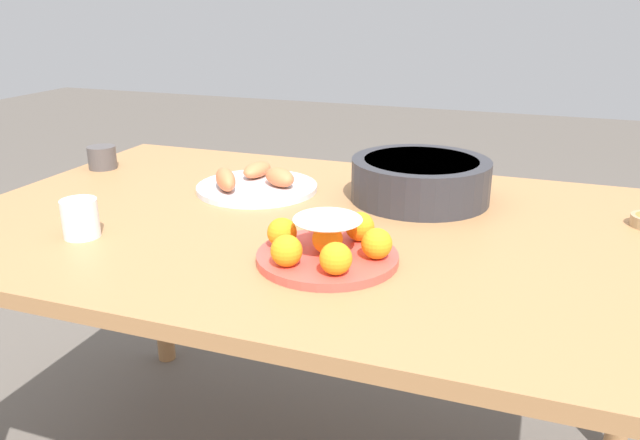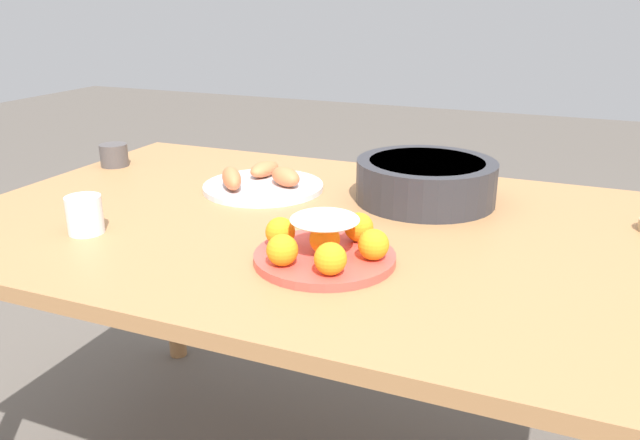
# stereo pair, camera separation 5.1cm
# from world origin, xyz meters

# --- Properties ---
(dining_table) EXTENTS (1.56, 0.99, 0.77)m
(dining_table) POSITION_xyz_m (0.00, 0.00, 0.68)
(dining_table) COLOR #A87547
(dining_table) RESTS_ON ground_plane
(cake_plate) EXTENTS (0.26, 0.26, 0.09)m
(cake_plate) POSITION_xyz_m (0.10, -0.20, 0.80)
(cake_plate) COLOR #E04C42
(cake_plate) RESTS_ON dining_table
(serving_bowl) EXTENTS (0.32, 0.32, 0.10)m
(serving_bowl) POSITION_xyz_m (0.18, 0.22, 0.82)
(serving_bowl) COLOR #2D2D33
(serving_bowl) RESTS_ON dining_table
(seafood_platter) EXTENTS (0.30, 0.30, 0.07)m
(seafood_platter) POSITION_xyz_m (-0.21, 0.16, 0.78)
(seafood_platter) COLOR silver
(seafood_platter) RESTS_ON dining_table
(cup_near) EXTENTS (0.07, 0.07, 0.08)m
(cup_near) POSITION_xyz_m (-0.40, -0.25, 0.80)
(cup_near) COLOR white
(cup_near) RESTS_ON dining_table
(cup_far) EXTENTS (0.08, 0.08, 0.06)m
(cup_far) POSITION_xyz_m (-0.70, 0.20, 0.80)
(cup_far) COLOR #4C4747
(cup_far) RESTS_ON dining_table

